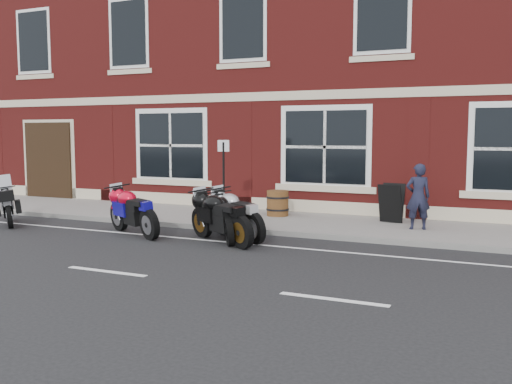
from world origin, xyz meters
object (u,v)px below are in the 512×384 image
at_px(moto_touring_silver, 9,205).
at_px(pedestrian_left, 418,197).
at_px(moto_sport_black, 221,215).
at_px(moto_naked_black, 226,215).
at_px(barrel_planter, 278,203).
at_px(a_board_sign, 391,203).
at_px(parking_sign, 224,174).
at_px(moto_sport_red, 134,210).
at_px(moto_sport_silver, 236,213).

height_order(moto_touring_silver, pedestrian_left, pedestrian_left).
bearing_deg(moto_sport_black, moto_touring_silver, 120.25).
xyz_separation_m(moto_naked_black, barrel_planter, (-0.02, 3.09, -0.08)).
xyz_separation_m(moto_naked_black, a_board_sign, (3.01, 3.22, 0.07)).
height_order(moto_touring_silver, barrel_planter, moto_touring_silver).
xyz_separation_m(moto_touring_silver, parking_sign, (5.15, 2.12, 0.80)).
bearing_deg(parking_sign, moto_sport_red, -142.38).
bearing_deg(barrel_planter, parking_sign, -124.17).
height_order(moto_sport_red, moto_sport_black, moto_sport_black).
bearing_deg(moto_sport_black, parking_sign, 55.89).
distance_m(moto_touring_silver, moto_naked_black, 6.12).
bearing_deg(moto_touring_silver, parking_sign, -26.78).
xyz_separation_m(moto_sport_red, parking_sign, (1.27, 2.07, 0.72)).
relative_size(moto_naked_black, parking_sign, 0.87).
distance_m(moto_naked_black, barrel_planter, 3.09).
xyz_separation_m(moto_sport_red, a_board_sign, (5.23, 3.57, 0.02)).
height_order(moto_sport_red, barrel_planter, moto_sport_red).
relative_size(moto_naked_black, a_board_sign, 1.84).
xyz_separation_m(a_board_sign, parking_sign, (-3.96, -1.50, 0.70)).
xyz_separation_m(moto_sport_black, moto_naked_black, (-0.06, 0.36, -0.05)).
relative_size(pedestrian_left, barrel_planter, 2.24).
height_order(moto_naked_black, a_board_sign, a_board_sign).
relative_size(barrel_planter, parking_sign, 0.33).
height_order(moto_naked_black, pedestrian_left, pedestrian_left).
bearing_deg(moto_naked_black, moto_sport_red, 154.64).
bearing_deg(moto_sport_red, moto_sport_black, -62.57).
height_order(moto_touring_silver, a_board_sign, moto_touring_silver).
relative_size(moto_sport_black, barrel_planter, 2.98).
relative_size(moto_touring_silver, moto_naked_black, 0.85).
xyz_separation_m(barrel_planter, parking_sign, (-0.93, -1.37, 0.85)).
bearing_deg(moto_sport_silver, moto_naked_black, -174.30).
bearing_deg(moto_sport_black, moto_naked_black, 39.21).
xyz_separation_m(moto_naked_black, parking_sign, (-0.95, 1.72, 0.77)).
bearing_deg(parking_sign, barrel_planter, 35.09).
bearing_deg(moto_naked_black, parking_sign, 84.81).
distance_m(moto_sport_red, pedestrian_left, 6.60).
bearing_deg(barrel_planter, moto_naked_black, -89.57).
distance_m(pedestrian_left, a_board_sign, 1.17).
xyz_separation_m(moto_sport_silver, parking_sign, (-1.09, 1.47, 0.73)).
bearing_deg(moto_sport_red, pedestrian_left, -37.73).
bearing_deg(moto_touring_silver, a_board_sign, -27.44).
relative_size(moto_sport_black, pedestrian_left, 1.33).
distance_m(moto_sport_red, moto_naked_black, 2.25).
height_order(moto_touring_silver, parking_sign, parking_sign).
bearing_deg(moto_sport_red, moto_naked_black, -53.34).
bearing_deg(moto_naked_black, moto_touring_silver, 149.49).
xyz_separation_m(moto_touring_silver, moto_sport_silver, (6.24, 0.65, 0.07)).
bearing_deg(pedestrian_left, moto_sport_silver, 9.83).
height_order(moto_sport_silver, moto_naked_black, moto_sport_silver).
bearing_deg(parking_sign, a_board_sign, 0.05).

